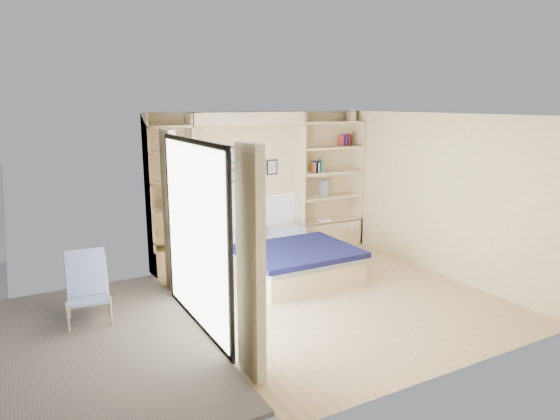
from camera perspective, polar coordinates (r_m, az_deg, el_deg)
ground at (r=7.14m, az=6.03°, el=-9.70°), size 4.50×4.50×0.00m
room_shell at (r=7.90m, az=-2.40°, el=0.68°), size 4.50×4.50×4.50m
bed at (r=7.86m, az=0.67°, el=-5.44°), size 1.69×2.18×1.07m
photo_gallery at (r=8.41m, az=-4.98°, el=4.99°), size 1.48×0.02×0.82m
reading_lamps at (r=8.35m, az=-3.34°, el=1.47°), size 1.92×0.12×0.15m
shelf_decor at (r=8.98m, az=4.19°, el=5.84°), size 3.60×0.23×2.03m
deck at (r=6.04m, az=-24.47°, el=-15.09°), size 3.20×4.00×0.05m
deck_chair at (r=6.71m, az=-21.14°, el=-8.25°), size 0.60×0.90×0.85m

